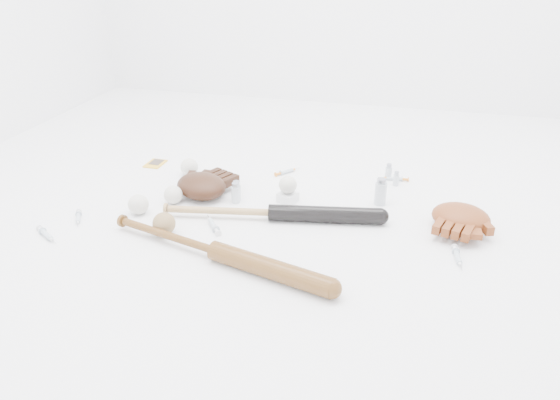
% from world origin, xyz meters
% --- Properties ---
extents(bat_dark, '(0.82, 0.20, 0.06)m').
position_xyz_m(bat_dark, '(0.00, -0.05, 0.03)').
color(bat_dark, black).
rests_on(bat_dark, ground).
extents(bat_wood, '(0.84, 0.29, 0.06)m').
position_xyz_m(bat_wood, '(-0.10, -0.35, 0.03)').
color(bat_wood, brown).
rests_on(bat_wood, ground).
extents(glove_dark, '(0.33, 0.33, 0.09)m').
position_xyz_m(glove_dark, '(-0.31, 0.07, 0.05)').
color(glove_dark, black).
rests_on(glove_dark, ground).
extents(glove_tan, '(0.30, 0.30, 0.09)m').
position_xyz_m(glove_tan, '(0.66, 0.06, 0.04)').
color(glove_tan, brown).
rests_on(glove_tan, ground).
extents(trading_card, '(0.08, 0.10, 0.01)m').
position_xyz_m(trading_card, '(-0.64, 0.33, 0.00)').
color(trading_card, gold).
rests_on(trading_card, ground).
extents(pedestal, '(0.09, 0.09, 0.04)m').
position_xyz_m(pedestal, '(0.02, 0.11, 0.02)').
color(pedestal, white).
rests_on(pedestal, ground).
extents(baseball_on_pedestal, '(0.07, 0.07, 0.07)m').
position_xyz_m(baseball_on_pedestal, '(0.02, 0.11, 0.07)').
color(baseball_on_pedestal, beige).
rests_on(baseball_on_pedestal, pedestal).
extents(baseball_left, '(0.07, 0.07, 0.07)m').
position_xyz_m(baseball_left, '(-0.48, -0.13, 0.04)').
color(baseball_left, beige).
rests_on(baseball_left, ground).
extents(baseball_upper, '(0.07, 0.07, 0.07)m').
position_xyz_m(baseball_upper, '(-0.44, 0.25, 0.04)').
color(baseball_upper, beige).
rests_on(baseball_upper, ground).
extents(baseball_mid, '(0.07, 0.07, 0.07)m').
position_xyz_m(baseball_mid, '(-0.39, -0.01, 0.04)').
color(baseball_mid, beige).
rests_on(baseball_mid, ground).
extents(baseball_aged, '(0.08, 0.08, 0.08)m').
position_xyz_m(baseball_aged, '(-0.32, -0.24, 0.04)').
color(baseball_aged, olive).
rests_on(baseball_aged, ground).
extents(syringe_0, '(0.15, 0.11, 0.02)m').
position_xyz_m(syringe_0, '(-0.70, -0.36, 0.01)').
color(syringe_0, '#ADBCC6').
rests_on(syringe_0, ground).
extents(syringe_1, '(0.12, 0.15, 0.02)m').
position_xyz_m(syringe_1, '(-0.18, -0.16, 0.01)').
color(syringe_1, '#ADBCC6').
rests_on(syringe_1, ground).
extents(syringe_2, '(0.11, 0.12, 0.02)m').
position_xyz_m(syringe_2, '(-0.04, 0.37, 0.01)').
color(syringe_2, '#ADBCC6').
rests_on(syringe_2, ground).
extents(syringe_3, '(0.05, 0.16, 0.02)m').
position_xyz_m(syringe_3, '(0.64, -0.16, 0.01)').
color(syringe_3, '#ADBCC6').
rests_on(syringe_3, ground).
extents(syringe_4, '(0.14, 0.04, 0.02)m').
position_xyz_m(syringe_4, '(0.41, 0.41, 0.01)').
color(syringe_4, '#ADBCC6').
rests_on(syringe_4, ground).
extents(syringe_5, '(0.09, 0.13, 0.02)m').
position_xyz_m(syringe_5, '(-0.67, -0.23, 0.01)').
color(syringe_5, '#ADBCC6').
rests_on(syringe_5, ground).
extents(vial_0, '(0.02, 0.02, 0.06)m').
position_xyz_m(vial_0, '(0.42, 0.37, 0.03)').
color(vial_0, '#B3BDC5').
rests_on(vial_0, ground).
extents(vial_1, '(0.03, 0.03, 0.07)m').
position_xyz_m(vial_1, '(0.38, 0.42, 0.03)').
color(vial_1, '#B3BDC5').
rests_on(vial_1, ground).
extents(vial_2, '(0.03, 0.03, 0.08)m').
position_xyz_m(vial_2, '(-0.17, 0.05, 0.04)').
color(vial_2, '#B3BDC5').
rests_on(vial_2, ground).
extents(vial_3, '(0.04, 0.04, 0.10)m').
position_xyz_m(vial_3, '(0.37, 0.18, 0.05)').
color(vial_3, '#B3BDC5').
rests_on(vial_3, ground).
extents(vial_4, '(0.03, 0.03, 0.08)m').
position_xyz_m(vial_4, '(-0.17, 0.07, 0.04)').
color(vial_4, '#B3BDC5').
rests_on(vial_4, ground).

